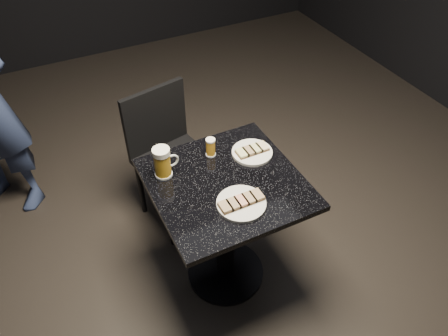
{
  "coord_description": "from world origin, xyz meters",
  "views": [
    {
      "loc": [
        -0.67,
        -1.32,
        2.19
      ],
      "look_at": [
        0.0,
        0.02,
        0.82
      ],
      "focal_mm": 35.0,
      "sensor_mm": 36.0,
      "label": 1
    }
  ],
  "objects_px": {
    "plate_small": "(252,152)",
    "table": "(226,215)",
    "chair": "(169,151)",
    "plate_large": "(241,204)",
    "beer_mug": "(163,162)",
    "beer_tumbler": "(211,147)"
  },
  "relations": [
    {
      "from": "plate_small",
      "to": "chair",
      "type": "xyz_separation_m",
      "value": [
        -0.29,
        0.49,
        -0.26
      ]
    },
    {
      "from": "plate_large",
      "to": "beer_mug",
      "type": "xyz_separation_m",
      "value": [
        -0.24,
        0.34,
        0.07
      ]
    },
    {
      "from": "beer_mug",
      "to": "chair",
      "type": "xyz_separation_m",
      "value": [
        0.17,
        0.44,
        -0.33
      ]
    },
    {
      "from": "plate_small",
      "to": "chair",
      "type": "distance_m",
      "value": 0.62
    },
    {
      "from": "plate_large",
      "to": "chair",
      "type": "xyz_separation_m",
      "value": [
        -0.07,
        0.78,
        -0.26
      ]
    },
    {
      "from": "beer_tumbler",
      "to": "chair",
      "type": "bearing_deg",
      "value": 102.97
    },
    {
      "from": "plate_large",
      "to": "plate_small",
      "type": "distance_m",
      "value": 0.36
    },
    {
      "from": "plate_small",
      "to": "chair",
      "type": "bearing_deg",
      "value": 120.08
    },
    {
      "from": "beer_mug",
      "to": "chair",
      "type": "relative_size",
      "value": 0.18
    },
    {
      "from": "beer_tumbler",
      "to": "chair",
      "type": "distance_m",
      "value": 0.51
    },
    {
      "from": "plate_large",
      "to": "chair",
      "type": "height_order",
      "value": "chair"
    },
    {
      "from": "plate_large",
      "to": "beer_tumbler",
      "type": "bearing_deg",
      "value": 86.2
    },
    {
      "from": "plate_large",
      "to": "beer_mug",
      "type": "distance_m",
      "value": 0.42
    },
    {
      "from": "plate_small",
      "to": "table",
      "type": "bearing_deg",
      "value": -149.63
    },
    {
      "from": "plate_small",
      "to": "table",
      "type": "distance_m",
      "value": 0.35
    },
    {
      "from": "plate_small",
      "to": "beer_mug",
      "type": "bearing_deg",
      "value": 173.5
    },
    {
      "from": "table",
      "to": "chair",
      "type": "bearing_deg",
      "value": 96.88
    },
    {
      "from": "beer_mug",
      "to": "plate_large",
      "type": "bearing_deg",
      "value": -54.88
    },
    {
      "from": "plate_large",
      "to": "plate_small",
      "type": "height_order",
      "value": "same"
    },
    {
      "from": "table",
      "to": "beer_mug",
      "type": "height_order",
      "value": "beer_mug"
    },
    {
      "from": "beer_tumbler",
      "to": "plate_large",
      "type": "bearing_deg",
      "value": -93.8
    },
    {
      "from": "table",
      "to": "beer_mug",
      "type": "bearing_deg",
      "value": 144.26
    }
  ]
}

